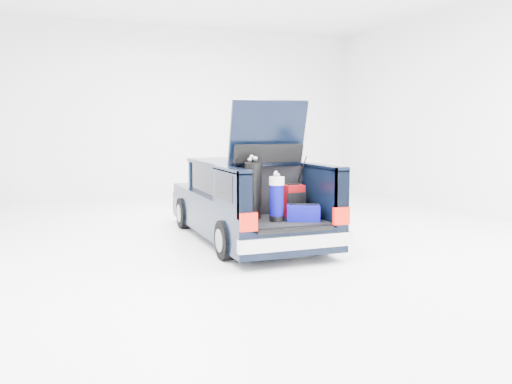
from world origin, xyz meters
name	(u,v)px	position (x,y,z in m)	size (l,w,h in m)	color
ground	(246,239)	(0.00, 0.00, 0.00)	(14.00, 14.00, 0.00)	white
car	(244,202)	(0.00, 0.11, 0.67)	(1.87, 4.65, 2.47)	black
red_suitcase	(294,201)	(0.35, -1.29, 0.85)	(0.35, 0.25, 0.54)	#670306
black_golf_bag	(253,190)	(-0.33, -1.24, 1.05)	(0.29, 0.33, 1.00)	black
blue_golf_bag	(277,199)	(-0.07, -1.59, 0.95)	(0.30, 0.30, 0.78)	black
blue_duffel	(303,213)	(0.34, -1.69, 0.72)	(0.59, 0.50, 0.27)	#070573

